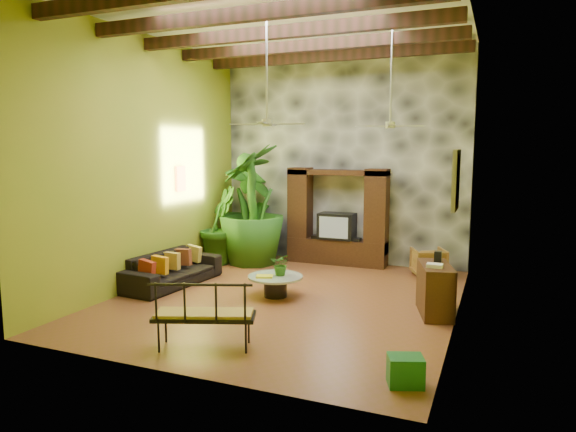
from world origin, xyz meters
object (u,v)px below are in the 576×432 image
at_px(ceiling_fan_front, 267,111).
at_px(side_console, 435,290).
at_px(tall_plant_b, 219,225).
at_px(coffee_table, 275,283).
at_px(entertainment_center, 337,224).
at_px(wicker_armchair, 428,262).
at_px(ceiling_fan_back, 390,114).
at_px(tall_plant_a, 251,208).
at_px(sofa, 172,269).
at_px(tall_plant_c, 252,205).
at_px(green_bin, 405,371).
at_px(iron_bench, 201,311).

relative_size(ceiling_fan_front, side_console, 1.75).
xyz_separation_m(tall_plant_b, coffee_table, (2.41, -2.07, -0.68)).
xyz_separation_m(entertainment_center, wicker_armchair, (2.21, -0.43, -0.66)).
height_order(ceiling_fan_back, tall_plant_a, ceiling_fan_back).
height_order(sofa, coffee_table, sofa).
bearing_deg(tall_plant_c, ceiling_fan_back, -18.48).
bearing_deg(tall_plant_b, entertainment_center, 21.60).
bearing_deg(ceiling_fan_front, tall_plant_a, 120.66).
distance_m(ceiling_fan_front, green_bin, 4.89).
distance_m(tall_plant_b, tall_plant_c, 0.95).
xyz_separation_m(sofa, iron_bench, (2.38, -2.69, 0.21)).
xyz_separation_m(ceiling_fan_front, coffee_table, (-0.04, 0.42, -3.15)).
relative_size(ceiling_fan_front, sofa, 0.82).
height_order(tall_plant_a, coffee_table, tall_plant_a).
bearing_deg(iron_bench, coffee_table, 71.14).
height_order(tall_plant_a, green_bin, tall_plant_a).
distance_m(entertainment_center, tall_plant_b, 2.85).
bearing_deg(side_console, tall_plant_c, 137.40).
bearing_deg(wicker_armchair, entertainment_center, -34.87).
xyz_separation_m(tall_plant_a, side_console, (4.93, -3.02, -0.83)).
distance_m(ceiling_fan_back, tall_plant_c, 4.17).
bearing_deg(green_bin, sofa, 152.36).
height_order(tall_plant_a, tall_plant_b, tall_plant_a).
bearing_deg(tall_plant_b, green_bin, -42.27).
xyz_separation_m(iron_bench, green_bin, (2.79, -0.01, -0.37)).
relative_size(ceiling_fan_back, tall_plant_a, 0.74).
distance_m(tall_plant_b, iron_bench, 5.43).
bearing_deg(green_bin, ceiling_fan_front, 140.74).
height_order(sofa, green_bin, sofa).
bearing_deg(tall_plant_a, tall_plant_c, -62.10).
distance_m(sofa, tall_plant_a, 3.28).
relative_size(entertainment_center, coffee_table, 2.33).
bearing_deg(side_console, ceiling_fan_back, 117.45).
relative_size(sofa, tall_plant_c, 0.79).
height_order(tall_plant_a, tall_plant_c, tall_plant_c).
height_order(tall_plant_c, coffee_table, tall_plant_c).
distance_m(ceiling_fan_back, sofa, 5.28).
xyz_separation_m(ceiling_fan_front, ceiling_fan_back, (1.80, 1.60, 0.00)).
height_order(sofa, tall_plant_a, tall_plant_a).
height_order(wicker_armchair, tall_plant_b, tall_plant_b).
bearing_deg(sofa, ceiling_fan_back, -68.71).
xyz_separation_m(ceiling_fan_front, tall_plant_c, (-1.69, 2.77, -1.97)).
bearing_deg(wicker_armchair, coffee_table, 23.84).
distance_m(coffee_table, green_bin, 3.99).
relative_size(sofa, tall_plant_a, 0.90).
bearing_deg(side_console, tall_plant_a, 132.53).
bearing_deg(coffee_table, tall_plant_b, 139.40).
distance_m(entertainment_center, iron_bench, 5.87).
bearing_deg(tall_plant_a, wicker_armchair, -5.20).
distance_m(tall_plant_b, coffee_table, 3.25).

